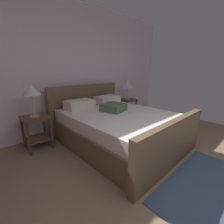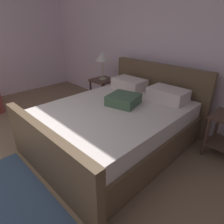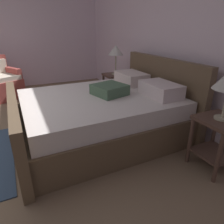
% 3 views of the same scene
% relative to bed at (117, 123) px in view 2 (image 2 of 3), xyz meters
% --- Properties ---
extents(wall_back, '(6.30, 0.12, 2.83)m').
position_rel_bed_xyz_m(wall_back, '(-0.32, 1.28, 1.07)').
color(wall_back, silver).
rests_on(wall_back, ground).
extents(bed, '(1.85, 2.28, 1.06)m').
position_rel_bed_xyz_m(bed, '(0.00, 0.00, 0.00)').
color(bed, brown).
rests_on(bed, ground).
extents(nightstand_left, '(0.44, 0.44, 0.60)m').
position_rel_bed_xyz_m(nightstand_left, '(-1.22, 0.80, 0.06)').
color(nightstand_left, brown).
rests_on(nightstand_left, ground).
extents(table_lamp_left, '(0.29, 0.29, 0.56)m').
position_rel_bed_xyz_m(table_lamp_left, '(-1.22, 0.80, 0.71)').
color(table_lamp_left, '#B7B293').
rests_on(table_lamp_left, nightstand_left).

